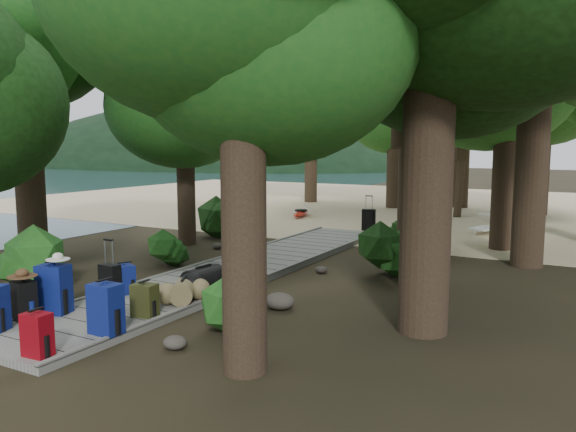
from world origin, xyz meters
The scene contains 47 objects.
ground centered at (0.00, 0.00, 0.00)m, with size 120.00×120.00×0.00m, color #2F2617.
sand_beach centered at (0.00, 16.00, 0.01)m, with size 40.00×22.00×0.02m, color beige.
water_bay centered at (-32.00, 25.00, 0.00)m, with size 50.00×60.00×0.02m, color #25424C.
distant_hill centered at (-40.00, 48.00, 0.00)m, with size 32.00×16.00×12.00m, color black.
boardwalk centered at (0.00, 1.00, 0.06)m, with size 2.00×12.00×0.12m, color gray.
backpack_left_b centered at (-0.78, -3.88, 0.46)m, with size 0.37×0.26×0.68m, color black, non-canonical shape.
backpack_left_c centered at (-0.69, -3.40, 0.56)m, with size 0.47×0.33×0.87m, color navy, non-canonical shape.
backpack_left_d centered at (-0.60, -1.96, 0.41)m, with size 0.38×0.27×0.58m, color navy, non-canonical shape.
backpack_right_a centered at (0.67, -4.75, 0.43)m, with size 0.35×0.25×0.62m, color #8E0009, non-canonical shape.
backpack_right_b centered at (0.78, -3.71, 0.52)m, with size 0.45×0.31×0.80m, color navy, non-canonical shape.
backpack_right_c centered at (0.61, -3.45, 0.42)m, with size 0.35×0.25×0.60m, color navy, non-canonical shape.
backpack_right_d centered at (0.69, -2.83, 0.41)m, with size 0.37×0.27×0.57m, color #303713, non-canonical shape.
duffel_right_khaki centered at (0.73, -1.94, 0.32)m, with size 0.39×0.59×0.39m, color brown, non-canonical shape.
duffel_right_black centered at (0.66, -1.28, 0.36)m, with size 0.48×0.76×0.48m, color black, non-canonical shape.
suitcase_on_boardwalk centered at (-0.66, -2.26, 0.41)m, with size 0.37×0.21×0.58m, color black, non-canonical shape.
lone_suitcase_on_sand centered at (0.35, 7.87, 0.36)m, with size 0.44×0.25×0.68m, color black, non-canonical shape.
hat_brown centered at (-0.79, -3.88, 0.87)m, with size 0.44×0.44×0.13m, color #51351E, non-canonical shape.
hat_white centered at (-0.61, -3.36, 1.05)m, with size 0.37×0.37×0.12m, color silver, non-canonical shape.
kayak centered at (-3.20, 9.89, 0.20)m, with size 0.77×3.54×0.35m, color red.
sun_lounger centered at (3.80, 9.01, 0.31)m, with size 0.57×1.77×0.57m, color silver, non-canonical shape.
tree_right_a centered at (3.10, -3.64, 3.93)m, with size 4.71×4.71×7.85m, color black, non-canonical shape.
tree_right_c centered at (3.89, 1.30, 4.57)m, with size 5.28×5.28×9.14m, color black, non-canonical shape.
tree_right_d centered at (5.46, 4.61, 5.14)m, with size 5.61×5.61×10.29m, color black, non-canonical shape.
tree_right_e centered at (4.62, 6.48, 4.32)m, with size 4.80×4.80×8.63m, color black, non-canonical shape.
tree_left_b centered at (-5.01, -0.55, 4.84)m, with size 5.38×5.38×9.68m, color black, non-canonical shape.
tree_left_c centered at (-3.31, 3.13, 3.64)m, with size 4.18×4.18×7.28m, color black, non-canonical shape.
tree_back_a centered at (-1.11, 14.64, 4.24)m, with size 4.89×4.89×8.47m, color black, non-canonical shape.
tree_back_b centered at (1.49, 16.18, 4.78)m, with size 5.36×5.36×9.57m, color black, non-canonical shape.
tree_back_c centered at (4.82, 15.05, 4.42)m, with size 4.91×4.91×8.83m, color black, non-canonical shape.
tree_back_d centered at (-5.42, 15.14, 4.34)m, with size 5.21×5.21×8.68m, color black, non-canonical shape.
palm_right_a centered at (2.54, 5.33, 4.04)m, with size 4.73×4.73×8.07m, color #113E12, non-canonical shape.
palm_right_b centered at (4.80, 10.95, 4.68)m, with size 4.85×4.85×9.36m, color #113E12, non-canonical shape.
palm_right_c centered at (2.35, 12.95, 3.25)m, with size 4.09×4.09×6.50m, color #113E12, non-canonical shape.
palm_left_a centered at (-4.11, 6.34, 3.85)m, with size 4.84×4.84×7.70m, color #113E12, non-canonical shape.
rock_left_b centered at (-2.53, -2.11, 0.10)m, with size 0.37×0.33×0.20m, color #4C473F, non-canonical shape.
rock_left_c centered at (-1.81, 0.74, 0.12)m, with size 0.45×0.40×0.25m, color #4C473F, non-canonical shape.
rock_left_d centered at (-2.08, 2.89, 0.08)m, with size 0.29×0.26×0.16m, color #4C473F, non-canonical shape.
rock_right_a centered at (1.84, -3.48, 0.09)m, with size 0.34×0.31×0.19m, color #4C473F, non-canonical shape.
rock_right_b centered at (2.17, -1.15, 0.14)m, with size 0.52×0.47×0.29m, color #4C473F, non-canonical shape.
rock_right_c centered at (1.61, 1.67, 0.08)m, with size 0.27×0.25×0.15m, color #4C473F, non-canonical shape.
rock_right_d centered at (2.49, 3.67, 0.14)m, with size 0.52×0.47×0.29m, color #4C473F, non-canonical shape.
shrub_left_a centered at (-2.41, -2.59, 0.55)m, with size 1.22×1.22×1.10m, color #19531B, non-canonical shape.
shrub_left_b centered at (-1.73, 0.54, 0.37)m, with size 0.83×0.83×0.74m, color #19531B, non-canonical shape.
shrub_left_c centered at (-3.14, 4.57, 0.58)m, with size 1.29×1.29×1.16m, color #19531B, non-canonical shape.
shrub_right_a centered at (2.16, -2.40, 0.43)m, with size 0.95×0.95×0.86m, color #19531B, non-canonical shape.
shrub_right_b centered at (2.96, 2.14, 0.57)m, with size 1.26×1.26×1.13m, color #19531B, non-canonical shape.
shrub_right_c centered at (2.22, 5.56, 0.34)m, with size 0.76×0.76×0.68m, color #19531B, non-canonical shape.
Camera 1 is at (6.80, -9.23, 2.80)m, focal length 35.00 mm.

